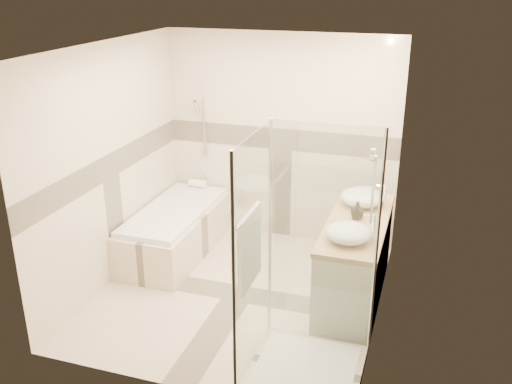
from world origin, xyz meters
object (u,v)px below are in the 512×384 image
(bathtub, at_px, (175,228))
(vessel_sink_near, at_px, (362,197))
(shower_enclosure, at_px, (295,316))
(vanity, at_px, (355,260))
(vessel_sink_far, at_px, (348,233))
(amenity_bottle_b, at_px, (357,210))
(amenity_bottle_a, at_px, (357,212))

(bathtub, relative_size, vessel_sink_near, 3.81)
(bathtub, relative_size, shower_enclosure, 0.83)
(vanity, xyz_separation_m, vessel_sink_far, (-0.02, -0.46, 0.51))
(bathtub, xyz_separation_m, vessel_sink_near, (2.13, 0.07, 0.63))
(vessel_sink_far, height_order, amenity_bottle_b, amenity_bottle_b)
(bathtub, distance_m, amenity_bottle_a, 2.24)
(vessel_sink_far, distance_m, amenity_bottle_a, 0.50)
(vessel_sink_near, xyz_separation_m, vessel_sink_far, (0.00, -0.88, -0.01))
(bathtub, height_order, amenity_bottle_b, amenity_bottle_b)
(bathtub, distance_m, amenity_bottle_b, 2.24)
(vanity, bearing_deg, amenity_bottle_a, 116.01)
(vessel_sink_near, distance_m, vessel_sink_far, 0.88)
(vessel_sink_near, relative_size, vessel_sink_far, 1.08)
(bathtub, distance_m, shower_enclosure, 2.47)
(vessel_sink_far, bearing_deg, amenity_bottle_b, 90.00)
(vessel_sink_far, height_order, amenity_bottle_a, vessel_sink_far)
(bathtub, xyz_separation_m, amenity_bottle_b, (2.13, -0.27, 0.63))
(vessel_sink_near, bearing_deg, amenity_bottle_b, -90.00)
(amenity_bottle_a, bearing_deg, vanity, -63.99)
(vessel_sink_near, distance_m, amenity_bottle_b, 0.34)
(vessel_sink_near, xyz_separation_m, amenity_bottle_b, (0.00, -0.34, -0.00))
(vanity, height_order, vessel_sink_near, vessel_sink_near)
(amenity_bottle_a, bearing_deg, vessel_sink_far, -90.00)
(shower_enclosure, distance_m, amenity_bottle_b, 1.44)
(shower_enclosure, relative_size, amenity_bottle_a, 13.37)
(vessel_sink_far, bearing_deg, bathtub, 159.10)
(shower_enclosure, xyz_separation_m, amenity_bottle_b, (0.27, 1.35, 0.43))
(vanity, distance_m, amenity_bottle_b, 0.52)
(vanity, relative_size, amenity_bottle_a, 10.62)
(vanity, xyz_separation_m, vessel_sink_near, (-0.02, 0.42, 0.51))
(vanity, distance_m, shower_enclosure, 1.31)
(amenity_bottle_a, bearing_deg, amenity_bottle_b, 90.00)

